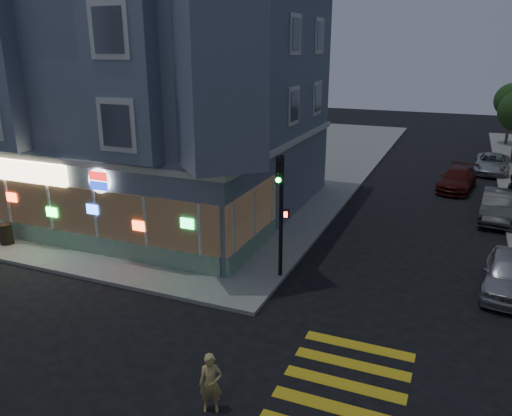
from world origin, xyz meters
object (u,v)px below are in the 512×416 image
Objects in this scene: street_tree_far at (512,101)px; pedestrian_a at (511,191)px; parked_car_b at (499,206)px; parked_car_c at (457,179)px; parked_car_a at (509,274)px; trash_can at (6,234)px; traffic_signal at (281,197)px; running_child at (211,383)px; parked_car_d at (492,163)px.

pedestrian_a is at bearing -92.49° from street_tree_far.
parked_car_b reaches higher than parked_car_c.
parked_car_a is 4.60× the size of trash_can.
traffic_signal is at bearing -102.07° from parked_car_c.
running_child is 0.33× the size of traffic_signal.
trash_can is at bearing -127.99° from parked_car_c.
parked_car_d is 5.24× the size of trash_can.
parked_car_d is (-1.50, -11.57, -3.28)m from street_tree_far.
street_tree_far is at bearing -94.46° from pedestrian_a.
trash_can is at bearing 164.43° from traffic_signal.
street_tree_far is 22.66m from parked_car_b.
parked_car_b is (0.00, 8.50, 0.04)m from parked_car_a.
street_tree_far is 1.12× the size of parked_car_d.
parked_car_b is at bearing -60.13° from parked_car_c.
traffic_signal reaches higher than pedestrian_a.
parked_car_b reaches higher than parked_car_a.
street_tree_far reaches higher than traffic_signal.
trash_can is at bearing -127.81° from parked_car_d.
running_child is 23.76m from parked_car_c.
street_tree_far is 12.12m from parked_car_d.
street_tree_far is 1.28× the size of parked_car_a.
traffic_signal is 12.61m from trash_can.
parked_car_d is (6.96, 28.87, -0.12)m from running_child.
pedestrian_a is 24.99m from trash_can.
parked_car_c is at bearing 104.09° from parked_car_a.
parked_car_b is 5.04× the size of trash_can.
parked_car_a is 0.92× the size of parked_car_c.
street_tree_far is at bearing 54.03° from running_child.
running_child is 21.18m from pedestrian_a.
street_tree_far reaches higher than pedestrian_a.
traffic_signal is (-8.48, -12.46, 2.16)m from pedestrian_a.
street_tree_far is at bearing 51.46° from traffic_signal.
parked_car_d is (-0.60, 9.09, -0.46)m from pedestrian_a.
parked_car_c is 0.97× the size of traffic_signal.
pedestrian_a is at bearing 44.93° from running_child.
parked_car_b is at bearing 30.99° from traffic_signal.
trash_can is at bearing -121.94° from street_tree_far.
parked_car_b is 0.98× the size of traffic_signal.
parked_car_a is 8.50m from parked_car_b.
street_tree_far is 20.87m from pedestrian_a.
street_tree_far is 31.08m from parked_car_a.
parked_car_c is at bearing -107.26° from parked_car_d.
parked_car_a is at bearing -73.41° from parked_car_c.
street_tree_far reaches higher than parked_car_b.
parked_car_a is 0.91× the size of parked_car_b.
street_tree_far is at bearing 86.04° from parked_car_c.
parked_car_d is at bearing -97.39° from street_tree_far.
pedestrian_a is 0.47× the size of parked_car_a.
traffic_signal is at bearing 7.16° from trash_can.
parked_car_d reaches higher than trash_can.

